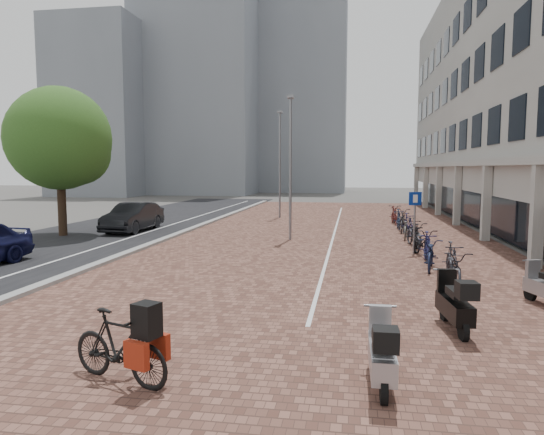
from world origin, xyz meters
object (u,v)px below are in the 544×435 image
(car_dark, at_px, (133,217))
(scooter_mid, at_px, (454,303))
(scooter_back, at_px, (382,351))
(hero_bike, at_px, (120,346))
(parking_sign, at_px, (415,213))

(car_dark, xyz_separation_m, scooter_mid, (12.95, -13.39, -0.15))
(car_dark, relative_size, scooter_back, 2.77)
(hero_bike, relative_size, scooter_back, 1.20)
(parking_sign, bearing_deg, car_dark, 140.37)
(car_dark, distance_m, scooter_back, 19.76)
(hero_bike, xyz_separation_m, scooter_back, (3.83, 0.50, -0.03))
(hero_bike, height_order, parking_sign, parking_sign)
(car_dark, bearing_deg, parking_sign, -18.57)
(car_dark, xyz_separation_m, parking_sign, (13.22, -4.67, 0.82))
(hero_bike, relative_size, scooter_mid, 1.14)
(scooter_mid, height_order, parking_sign, parking_sign)
(parking_sign, bearing_deg, scooter_back, -119.15)
(car_dark, bearing_deg, scooter_mid, -45.06)
(parking_sign, bearing_deg, hero_bike, -135.40)
(hero_bike, distance_m, parking_sign, 13.26)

